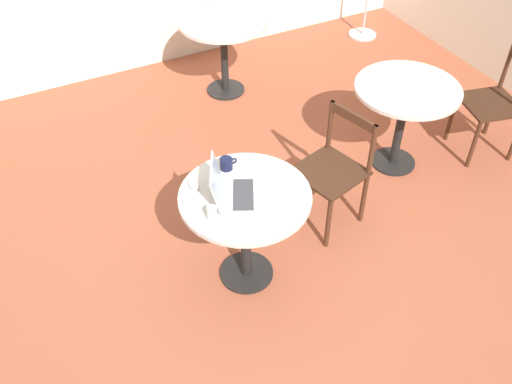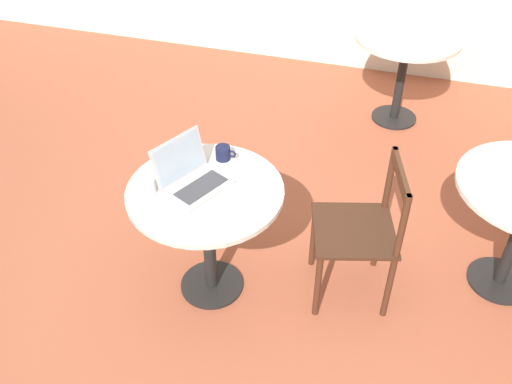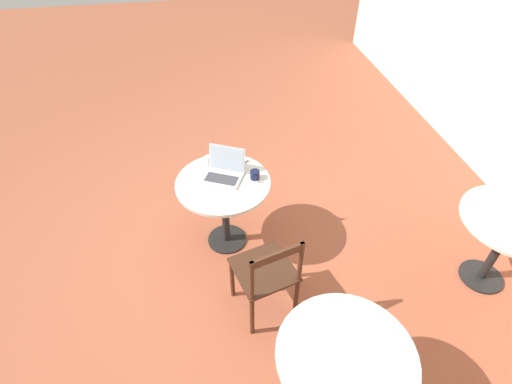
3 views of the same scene
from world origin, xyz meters
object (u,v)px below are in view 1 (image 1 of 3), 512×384
chair_near_right (333,170)px  mug (227,164)px  cafe_table_mid (405,102)px  mouse (193,185)px  cafe_table_far (223,34)px  drinking_glass (212,213)px  cafe_table_near (245,211)px  chair_mid_right (495,104)px  laptop (232,191)px

chair_near_right → mug: size_ratio=7.56×
cafe_table_mid → mouse: bearing=-170.8°
cafe_table_far → drinking_glass: (-1.10, -2.27, 0.18)m
mouse → drinking_glass: (-0.01, -0.31, 0.03)m
cafe_table_near → cafe_table_far: 2.33m
cafe_table_mid → drinking_glass: drinking_glass is taller
cafe_table_near → chair_mid_right: 2.46m
cafe_table_near → cafe_table_mid: 1.72m
cafe_table_far → cafe_table_near: bearing=-111.2°
cafe_table_far → mug: (-0.84, -1.90, 0.18)m
chair_mid_right → mug: (-2.43, -0.05, 0.33)m
cafe_table_near → drinking_glass: drinking_glass is taller
cafe_table_far → drinking_glass: size_ratio=8.99×
chair_near_right → drinking_glass: (-1.06, -0.32, 0.33)m
cafe_table_mid → cafe_table_far: size_ratio=1.00×
mug → laptop: bearing=-107.3°
mug → cafe_table_far: bearing=66.2°
cafe_table_far → mouse: mouse is taller
mug → drinking_glass: drinking_glass is taller
chair_near_right → chair_mid_right: size_ratio=1.00×
cafe_table_far → chair_mid_right: bearing=-49.2°
cafe_table_far → laptop: size_ratio=1.98×
cafe_table_near → drinking_glass: (-0.26, -0.10, 0.18)m
cafe_table_mid → chair_mid_right: 0.84m
cafe_table_near → mug: size_ratio=7.03×
cafe_table_far → laptop: (-0.92, -2.16, 0.19)m
chair_mid_right → mug: chair_mid_right is taller
chair_near_right → cafe_table_far: bearing=88.9°
mouse → laptop: bearing=-47.8°
cafe_table_mid → mug: size_ratio=7.03×
cafe_table_near → drinking_glass: 0.33m
cafe_table_far → chair_near_right: 1.96m
cafe_table_near → drinking_glass: bearing=-159.3°
cafe_table_near → cafe_table_mid: (1.64, 0.52, 0.00)m
chair_near_right → drinking_glass: bearing=-163.3°
chair_near_right → mouse: size_ratio=8.79×
cafe_table_mid → cafe_table_far: (-0.79, 1.66, 0.00)m
chair_mid_right → cafe_table_mid: bearing=166.6°
laptop → drinking_glass: bearing=-147.8°
cafe_table_mid → chair_near_right: chair_near_right is taller
chair_near_right → mouse: bearing=-179.4°
cafe_table_mid → chair_mid_right: chair_mid_right is taller
cafe_table_mid → cafe_table_near: bearing=-162.5°
cafe_table_near → laptop: bearing=166.3°
laptop → cafe_table_far: bearing=66.9°
laptop → chair_mid_right: bearing=7.0°
mouse → cafe_table_mid: bearing=9.2°
cafe_table_far → mouse: bearing=-119.1°
chair_near_right → chair_mid_right: bearing=3.6°
chair_mid_right → laptop: (-2.51, -0.31, 0.33)m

